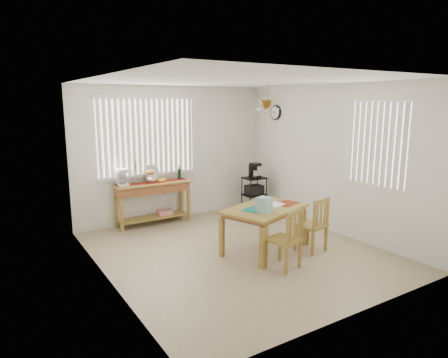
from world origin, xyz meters
TOP-DOWN VIEW (x-y plane):
  - ground at (0.00, 0.00)m, footprint 4.00×4.50m
  - room_shell at (0.00, 0.02)m, footprint 4.20×4.70m
  - sideboard at (-0.55, 2.03)m, footprint 1.43×0.40m
  - sideboard_items at (-0.79, 2.04)m, footprint 1.36×0.34m
  - wire_cart at (1.56, 1.69)m, footprint 0.44×0.35m
  - cart_items at (1.56, 1.70)m, footprint 0.18×0.21m
  - dining_table at (0.37, -0.20)m, footprint 1.51×1.21m
  - table_items at (0.29, -0.35)m, footprint 1.10×0.52m
  - chair_left at (0.21, -0.89)m, footprint 0.49×0.49m
  - chair_right at (1.00, -0.61)m, footprint 0.45×0.45m

SIDE VIEW (x-z plane):
  - ground at x=0.00m, z-range -0.01..0.00m
  - chair_right at x=1.00m, z-range -0.01..0.85m
  - chair_left at x=0.21m, z-range -0.01..0.85m
  - wire_cart at x=1.56m, z-range 0.08..0.82m
  - sideboard at x=-0.55m, z-range 0.20..1.01m
  - dining_table at x=0.37m, z-range 0.27..0.97m
  - table_items at x=0.29m, z-range 0.67..0.90m
  - cart_items at x=1.56m, z-range 0.74..1.04m
  - sideboard_items at x=-0.79m, z-range 0.63..1.24m
  - room_shell at x=0.00m, z-range 0.34..3.04m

